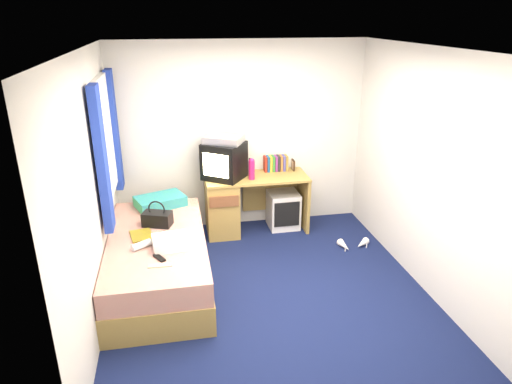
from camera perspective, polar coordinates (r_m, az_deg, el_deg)
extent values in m
plane|color=#0C1438|center=(4.84, 1.50, -12.15)|extent=(3.40, 3.40, 0.00)
plane|color=white|center=(4.04, 1.84, 17.48)|extent=(3.40, 3.40, 0.00)
plane|color=silver|center=(5.89, -1.88, 6.90)|extent=(3.20, 0.00, 3.20)
plane|color=silver|center=(2.82, 9.12, -10.48)|extent=(3.20, 0.00, 3.20)
plane|color=silver|center=(4.27, -19.83, -0.15)|extent=(0.00, 3.40, 3.40)
plane|color=silver|center=(4.88, 20.36, 2.42)|extent=(0.00, 3.40, 3.40)
cube|color=#AB8C47|center=(5.00, -12.00, -9.47)|extent=(1.00, 2.00, 0.30)
cube|color=brown|center=(4.66, -5.78, -11.45)|extent=(0.02, 0.70, 0.18)
cube|color=silver|center=(4.87, -12.25, -6.74)|extent=(0.98, 1.98, 0.24)
cube|color=#1954A5|center=(5.53, -11.88, -1.12)|extent=(0.64, 0.53, 0.12)
cube|color=#AB8C47|center=(5.79, 0.05, 1.83)|extent=(1.30, 0.55, 0.03)
cube|color=#AB8C47|center=(5.87, -4.27, -1.90)|extent=(0.40, 0.52, 0.72)
cube|color=#AB8C47|center=(6.07, 5.91, -1.15)|extent=(0.04, 0.52, 0.72)
cube|color=#AB8C47|center=(6.17, 1.90, 0.24)|extent=(0.78, 0.03, 0.55)
cube|color=white|center=(6.08, 3.41, -2.21)|extent=(0.39, 0.39, 0.49)
cube|color=black|center=(5.67, -4.00, 3.94)|extent=(0.62, 0.61, 0.45)
cube|color=#FFE9A1|center=(5.50, -5.05, 3.33)|extent=(0.29, 0.21, 0.28)
cube|color=#B8B8BA|center=(5.60, -4.07, 6.58)|extent=(0.55, 0.49, 0.09)
cube|color=maroon|center=(5.95, 1.15, 3.53)|extent=(0.03, 0.13, 0.20)
cube|color=navy|center=(5.96, 1.48, 3.55)|extent=(0.03, 0.13, 0.20)
cube|color=gold|center=(5.96, 1.81, 3.57)|extent=(0.03, 0.13, 0.20)
cube|color=#337F33|center=(5.97, 2.14, 3.59)|extent=(0.03, 0.13, 0.20)
cube|color=#7F337F|center=(5.98, 2.47, 3.61)|extent=(0.03, 0.13, 0.20)
cube|color=#262626|center=(5.99, 2.80, 3.63)|extent=(0.03, 0.13, 0.20)
cube|color=#B26633|center=(5.99, 3.12, 3.64)|extent=(0.03, 0.13, 0.20)
cube|color=#4C4C99|center=(6.00, 3.45, 3.66)|extent=(0.03, 0.13, 0.20)
cube|color=olive|center=(6.01, 3.77, 3.68)|extent=(0.03, 0.13, 0.20)
cube|color=black|center=(6.02, 4.67, 3.40)|extent=(0.02, 0.12, 0.14)
cylinder|color=#C41B5C|center=(5.65, -0.54, 2.76)|extent=(0.08, 0.08, 0.24)
cylinder|color=white|center=(5.83, -0.74, 3.13)|extent=(0.06, 0.06, 0.20)
cube|color=black|center=(5.03, -12.23, -3.31)|extent=(0.34, 0.26, 0.15)
torus|color=black|center=(4.98, -12.33, -2.10)|extent=(0.18, 0.08, 0.19)
cube|color=white|center=(4.55, -10.68, -6.19)|extent=(0.36, 0.32, 0.11)
cube|color=yellow|center=(4.86, -14.14, -5.27)|extent=(0.26, 0.31, 0.01)
cylinder|color=silver|center=(4.61, -14.12, -6.44)|extent=(0.20, 0.17, 0.07)
cube|color=yellow|center=(4.28, -11.90, -8.98)|extent=(0.22, 0.06, 0.01)
cube|color=black|center=(4.39, -11.99, -8.05)|extent=(0.12, 0.16, 0.02)
cube|color=silver|center=(5.04, -18.56, 6.22)|extent=(0.02, 0.90, 1.10)
cube|color=white|center=(4.93, -19.26, 12.85)|extent=(0.06, 1.06, 0.08)
cube|color=white|center=(5.22, -17.70, -0.02)|extent=(0.06, 1.06, 0.08)
cube|color=navy|center=(4.49, -18.73, 3.72)|extent=(0.08, 0.24, 1.40)
cube|color=navy|center=(5.62, -17.30, 7.32)|extent=(0.08, 0.24, 1.40)
cone|color=white|center=(5.69, 10.99, -6.63)|extent=(0.12, 0.23, 0.09)
cone|color=white|center=(5.78, 13.10, -6.32)|extent=(0.23, 0.21, 0.09)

